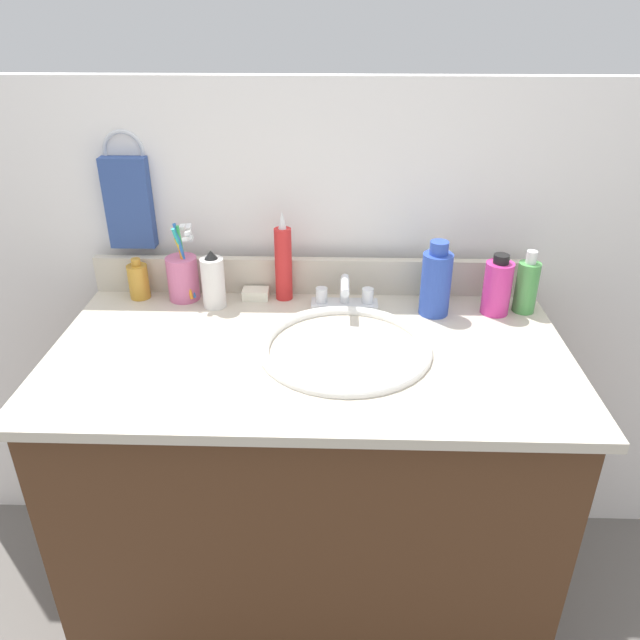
% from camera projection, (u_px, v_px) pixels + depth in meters
% --- Properties ---
extents(ground_plane, '(6.00, 6.00, 0.00)m').
position_uv_depth(ground_plane, '(312.00, 601.00, 1.67)').
color(ground_plane, '#66605B').
extents(vanity_cabinet, '(1.05, 0.55, 0.77)m').
position_uv_depth(vanity_cabinet, '(311.00, 494.00, 1.49)').
color(vanity_cabinet, '#4C2D19').
rests_on(vanity_cabinet, ground_plane).
extents(countertop, '(1.10, 0.59, 0.02)m').
position_uv_depth(countertop, '(309.00, 353.00, 1.30)').
color(countertop, beige).
rests_on(countertop, vanity_cabinet).
extents(backsplash, '(1.10, 0.02, 0.09)m').
position_uv_depth(backsplash, '(314.00, 276.00, 1.53)').
color(backsplash, beige).
rests_on(backsplash, countertop).
extents(back_wall, '(2.20, 0.04, 1.30)m').
position_uv_depth(back_wall, '(316.00, 330.00, 1.67)').
color(back_wall, white).
rests_on(back_wall, ground_plane).
extents(towel_ring, '(0.10, 0.01, 0.10)m').
position_uv_depth(towel_ring, '(124.00, 151.00, 1.44)').
color(towel_ring, silver).
extents(hand_towel, '(0.11, 0.04, 0.22)m').
position_uv_depth(hand_towel, '(129.00, 203.00, 1.48)').
color(hand_towel, '#334C8C').
extents(sink_basin, '(0.37, 0.37, 0.11)m').
position_uv_depth(sink_basin, '(345.00, 361.00, 1.32)').
color(sink_basin, white).
rests_on(sink_basin, countertop).
extents(faucet, '(0.16, 0.10, 0.08)m').
position_uv_depth(faucet, '(345.00, 297.00, 1.46)').
color(faucet, silver).
rests_on(faucet, countertop).
extents(bottle_oil_amber, '(0.05, 0.05, 0.10)m').
position_uv_depth(bottle_oil_amber, '(139.00, 281.00, 1.50)').
color(bottle_oil_amber, gold).
rests_on(bottle_oil_amber, countertop).
extents(bottle_soap_pink, '(0.06, 0.06, 0.15)m').
position_uv_depth(bottle_soap_pink, '(497.00, 287.00, 1.42)').
color(bottle_soap_pink, '#D8338C').
rests_on(bottle_soap_pink, countertop).
extents(bottle_shampoo_blue, '(0.07, 0.07, 0.18)m').
position_uv_depth(bottle_shampoo_blue, '(436.00, 282.00, 1.41)').
color(bottle_shampoo_blue, '#2D4CB2').
rests_on(bottle_shampoo_blue, countertop).
extents(bottle_lotion_white, '(0.05, 0.05, 0.14)m').
position_uv_depth(bottle_lotion_white, '(213.00, 281.00, 1.45)').
color(bottle_lotion_white, white).
rests_on(bottle_lotion_white, countertop).
extents(bottle_toner_green, '(0.05, 0.05, 0.15)m').
position_uv_depth(bottle_toner_green, '(527.00, 286.00, 1.43)').
color(bottle_toner_green, '#4C9E4C').
rests_on(bottle_toner_green, countertop).
extents(bottle_gel_clear, '(0.05, 0.05, 0.15)m').
position_uv_depth(bottle_gel_clear, '(437.00, 274.00, 1.48)').
color(bottle_gel_clear, silver).
rests_on(bottle_gel_clear, countertop).
extents(bottle_spray_red, '(0.04, 0.04, 0.22)m').
position_uv_depth(bottle_spray_red, '(283.00, 262.00, 1.48)').
color(bottle_spray_red, red).
rests_on(bottle_spray_red, countertop).
extents(cup_pink, '(0.07, 0.09, 0.19)m').
position_uv_depth(cup_pink, '(183.00, 276.00, 1.49)').
color(cup_pink, '#D16693').
rests_on(cup_pink, countertop).
extents(soap_bar, '(0.06, 0.04, 0.02)m').
position_uv_depth(soap_bar, '(256.00, 294.00, 1.51)').
color(soap_bar, white).
rests_on(soap_bar, countertop).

